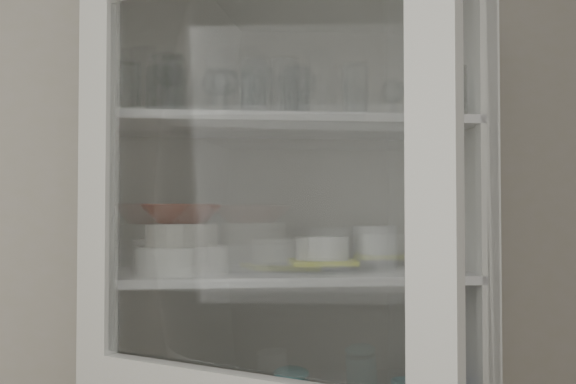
% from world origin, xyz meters
% --- Properties ---
extents(wall_back, '(3.60, 0.02, 2.60)m').
position_xyz_m(wall_back, '(0.00, 1.50, 1.30)').
color(wall_back, '#ABA592').
rests_on(wall_back, ground).
extents(tumbler_0, '(0.08, 0.08, 0.12)m').
position_xyz_m(tumbler_0, '(-0.21, 1.14, 1.72)').
color(tumbler_0, silver).
rests_on(tumbler_0, shelf_glass).
extents(tumbler_1, '(0.09, 0.09, 0.15)m').
position_xyz_m(tumbler_1, '(-0.11, 1.15, 1.74)').
color(tumbler_1, silver).
rests_on(tumbler_1, shelf_glass).
extents(tumbler_2, '(0.09, 0.09, 0.15)m').
position_xyz_m(tumbler_2, '(0.18, 1.16, 1.73)').
color(tumbler_2, silver).
rests_on(tumbler_2, shelf_glass).
extents(tumbler_3, '(0.09, 0.09, 0.14)m').
position_xyz_m(tumbler_3, '(0.10, 1.16, 1.73)').
color(tumbler_3, silver).
rests_on(tumbler_3, shelf_glass).
extents(tumbler_4, '(0.07, 0.07, 0.13)m').
position_xyz_m(tumbler_4, '(0.21, 1.16, 1.73)').
color(tumbler_4, silver).
rests_on(tumbler_4, shelf_glass).
extents(tumbler_5, '(0.08, 0.08, 0.13)m').
position_xyz_m(tumbler_5, '(0.36, 1.13, 1.73)').
color(tumbler_5, silver).
rests_on(tumbler_5, shelf_glass).
extents(tumbler_6, '(0.08, 0.08, 0.13)m').
position_xyz_m(tumbler_6, '(0.61, 1.11, 1.73)').
color(tumbler_6, silver).
rests_on(tumbler_6, shelf_glass).
extents(tumbler_7, '(0.07, 0.07, 0.14)m').
position_xyz_m(tumbler_7, '(-0.15, 1.25, 1.73)').
color(tumbler_7, silver).
rests_on(tumbler_7, shelf_glass).
extents(tumbler_8, '(0.08, 0.08, 0.14)m').
position_xyz_m(tumbler_8, '(-0.11, 1.28, 1.73)').
color(tumbler_8, silver).
rests_on(tumbler_8, shelf_glass).
extents(tumbler_9, '(0.08, 0.08, 0.14)m').
position_xyz_m(tumbler_9, '(0.12, 1.26, 1.73)').
color(tumbler_9, silver).
rests_on(tumbler_9, shelf_glass).
extents(tumbler_10, '(0.08, 0.08, 0.12)m').
position_xyz_m(tumbler_10, '(0.20, 1.27, 1.72)').
color(tumbler_10, silver).
rests_on(tumbler_10, shelf_glass).
extents(tumbler_11, '(0.09, 0.09, 0.14)m').
position_xyz_m(tumbler_11, '(0.21, 1.24, 1.73)').
color(tumbler_11, silver).
rests_on(tumbler_11, shelf_glass).
extents(goblet_0, '(0.08, 0.08, 0.18)m').
position_xyz_m(goblet_0, '(0.00, 1.39, 1.75)').
color(goblet_0, silver).
rests_on(goblet_0, shelf_glass).
extents(goblet_1, '(0.08, 0.08, 0.19)m').
position_xyz_m(goblet_1, '(0.03, 1.39, 1.75)').
color(goblet_1, silver).
rests_on(goblet_1, shelf_glass).
extents(goblet_2, '(0.08, 0.08, 0.18)m').
position_xyz_m(goblet_2, '(0.25, 1.35, 1.75)').
color(goblet_2, silver).
rests_on(goblet_2, shelf_glass).
extents(goblet_3, '(0.07, 0.07, 0.16)m').
position_xyz_m(goblet_3, '(0.52, 1.39, 1.74)').
color(goblet_3, silver).
rests_on(goblet_3, shelf_glass).
extents(plate_stack_front, '(0.24, 0.24, 0.07)m').
position_xyz_m(plate_stack_front, '(-0.08, 1.21, 1.30)').
color(plate_stack_front, white).
rests_on(plate_stack_front, shelf_plates).
extents(plate_stack_back, '(0.21, 0.21, 0.08)m').
position_xyz_m(plate_stack_back, '(-0.12, 1.38, 1.30)').
color(plate_stack_back, white).
rests_on(plate_stack_back, shelf_plates).
extents(cream_bowl, '(0.24, 0.24, 0.06)m').
position_xyz_m(cream_bowl, '(-0.08, 1.21, 1.36)').
color(cream_bowl, beige).
rests_on(cream_bowl, plate_stack_front).
extents(terracotta_bowl, '(0.21, 0.21, 0.05)m').
position_xyz_m(terracotta_bowl, '(-0.08, 1.21, 1.41)').
color(terracotta_bowl, brown).
rests_on(terracotta_bowl, cream_bowl).
extents(glass_platter, '(0.35, 0.35, 0.02)m').
position_xyz_m(glass_platter, '(0.29, 1.28, 1.27)').
color(glass_platter, silver).
rests_on(glass_platter, shelf_plates).
extents(yellow_trivet, '(0.17, 0.17, 0.01)m').
position_xyz_m(yellow_trivet, '(0.29, 1.28, 1.28)').
color(yellow_trivet, '#FFF53B').
rests_on(yellow_trivet, glass_platter).
extents(white_ramekin, '(0.19, 0.19, 0.06)m').
position_xyz_m(white_ramekin, '(0.29, 1.28, 1.32)').
color(white_ramekin, white).
rests_on(white_ramekin, yellow_trivet).
extents(grey_bowl_stack, '(0.12, 0.12, 0.12)m').
position_xyz_m(grey_bowl_stack, '(0.45, 1.31, 1.32)').
color(grey_bowl_stack, '#BBBDBD').
rests_on(grey_bowl_stack, shelf_plates).
extents(tumbler_12, '(0.08, 0.08, 0.16)m').
position_xyz_m(tumbler_12, '(-0.13, 1.21, 1.74)').
color(tumbler_12, silver).
rests_on(tumbler_12, shelf_glass).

